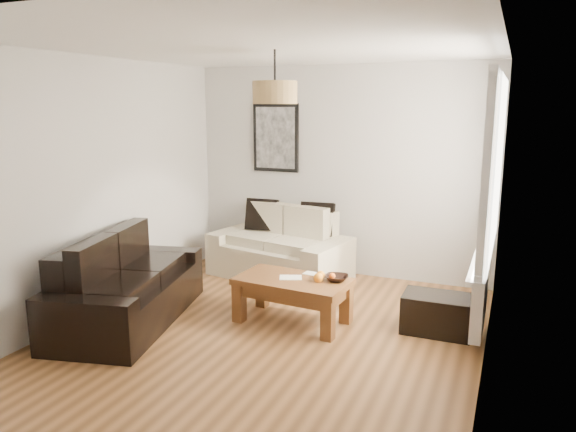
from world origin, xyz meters
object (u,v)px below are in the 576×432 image
at_px(loveseat_cream, 280,244).
at_px(sofa_leather, 128,282).
at_px(coffee_table, 293,300).
at_px(ottoman, 437,314).

height_order(loveseat_cream, sofa_leather, loveseat_cream).
xyz_separation_m(coffee_table, ottoman, (1.36, 0.30, -0.04)).
height_order(sofa_leather, coffee_table, sofa_leather).
relative_size(sofa_leather, ottoman, 2.94).
height_order(loveseat_cream, coffee_table, loveseat_cream).
relative_size(sofa_leather, coffee_table, 1.71).
bearing_deg(loveseat_cream, ottoman, -14.10).
relative_size(coffee_table, ottoman, 1.72).
bearing_deg(loveseat_cream, sofa_leather, -102.26).
bearing_deg(ottoman, loveseat_cream, 154.56).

